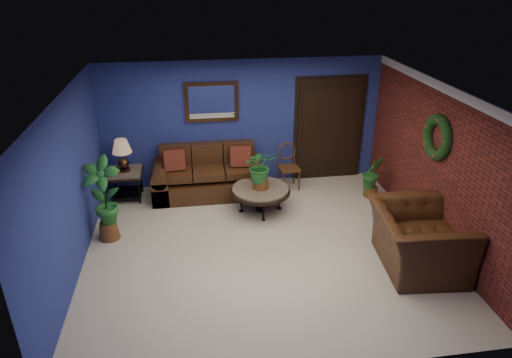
{
  "coord_description": "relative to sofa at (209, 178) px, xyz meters",
  "views": [
    {
      "loc": [
        -1.0,
        -6.02,
        4.09
      ],
      "look_at": [
        -0.03,
        0.55,
        0.95
      ],
      "focal_mm": 32.0,
      "sensor_mm": 36.0,
      "label": 1
    }
  ],
  "objects": [
    {
      "name": "wall_back",
      "position": [
        0.74,
        0.42,
        0.93
      ],
      "size": [
        5.5,
        0.04,
        2.5
      ],
      "primitive_type": "cube",
      "color": "navy",
      "rests_on": "ground"
    },
    {
      "name": "ceiling",
      "position": [
        0.74,
        -2.08,
        2.18
      ],
      "size": [
        5.5,
        5.0,
        0.02
      ],
      "primitive_type": "cube",
      "color": "silver",
      "rests_on": "wall_back"
    },
    {
      "name": "side_chair",
      "position": [
        1.58,
        0.04,
        0.2
      ],
      "size": [
        0.42,
        0.42,
        0.91
      ],
      "rotation": [
        0.0,
        0.0,
        0.1
      ],
      "color": "#523017",
      "rests_on": "ground"
    },
    {
      "name": "coffee_table",
      "position": [
        0.89,
        -0.88,
        0.09
      ],
      "size": [
        1.07,
        1.07,
        0.46
      ],
      "rotation": [
        0.0,
        0.0,
        -0.0
      ],
      "color": "#4F4B45",
      "rests_on": "ground"
    },
    {
      "name": "tall_plant",
      "position": [
        -1.71,
        -1.43,
        0.45
      ],
      "size": [
        0.7,
        0.56,
        1.42
      ],
      "color": "brown",
      "rests_on": "ground"
    },
    {
      "name": "floor",
      "position": [
        0.74,
        -2.08,
        -0.32
      ],
      "size": [
        5.5,
        5.5,
        0.0
      ],
      "primitive_type": "plane",
      "color": "#BFB49F",
      "rests_on": "ground"
    },
    {
      "name": "wall_right_brick",
      "position": [
        3.49,
        -2.08,
        0.93
      ],
      "size": [
        0.04,
        5.0,
        2.5
      ],
      "primitive_type": "cube",
      "color": "maroon",
      "rests_on": "ground"
    },
    {
      "name": "armchair",
      "position": [
        2.89,
        -2.88,
        0.14
      ],
      "size": [
        1.34,
        1.5,
        0.9
      ],
      "primitive_type": "imported",
      "rotation": [
        0.0,
        0.0,
        1.48
      ],
      "color": "#432613",
      "rests_on": "ground"
    },
    {
      "name": "wreath",
      "position": [
        3.43,
        -2.03,
        1.38
      ],
      "size": [
        0.16,
        0.72,
        0.72
      ],
      "primitive_type": "torus",
      "rotation": [
        0.0,
        1.57,
        0.0
      ],
      "color": "black",
      "rests_on": "wall_right_brick"
    },
    {
      "name": "wall_left",
      "position": [
        -2.01,
        -2.08,
        0.93
      ],
      "size": [
        0.04,
        5.0,
        2.5
      ],
      "primitive_type": "cube",
      "color": "navy",
      "rests_on": "ground"
    },
    {
      "name": "coffee_plant",
      "position": [
        0.89,
        -0.88,
        0.55
      ],
      "size": [
        0.55,
        0.47,
        0.74
      ],
      "color": "brown",
      "rests_on": "coffee_table"
    },
    {
      "name": "wall_mirror",
      "position": [
        0.14,
        0.38,
        1.4
      ],
      "size": [
        1.02,
        0.06,
        0.77
      ],
      "primitive_type": "cube",
      "color": "#472A16",
      "rests_on": "wall_back"
    },
    {
      "name": "floor_plant",
      "position": [
        3.09,
        -0.62,
        0.12
      ],
      "size": [
        0.39,
        0.32,
        0.84
      ],
      "color": "brown",
      "rests_on": "ground"
    },
    {
      "name": "table_lamp",
      "position": [
        -1.56,
        -0.03,
        0.65
      ],
      "size": [
        0.36,
        0.36,
        0.6
      ],
      "color": "#472A16",
      "rests_on": "end_table"
    },
    {
      "name": "closet_door",
      "position": [
        2.49,
        0.39,
        0.73
      ],
      "size": [
        1.44,
        0.06,
        2.18
      ],
      "primitive_type": "cube",
      "color": "black",
      "rests_on": "wall_back"
    },
    {
      "name": "end_table",
      "position": [
        -1.56,
        -0.03,
        0.13
      ],
      "size": [
        0.64,
        0.64,
        0.58
      ],
      "color": "#4F4B45",
      "rests_on": "ground"
    },
    {
      "name": "sofa",
      "position": [
        0.0,
        0.0,
        0.0
      ],
      "size": [
        2.14,
        0.92,
        0.96
      ],
      "color": "#432613",
      "rests_on": "ground"
    },
    {
      "name": "crown_molding",
      "position": [
        3.46,
        -2.08,
        2.11
      ],
      "size": [
        0.03,
        5.0,
        0.14
      ],
      "primitive_type": "cube",
      "color": "white",
      "rests_on": "wall_right_brick"
    }
  ]
}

